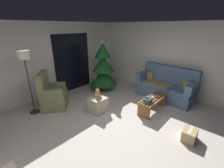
{
  "coord_description": "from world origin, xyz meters",
  "views": [
    {
      "loc": [
        -2.55,
        -1.92,
        2.35
      ],
      "look_at": [
        0.4,
        0.7,
        0.85
      ],
      "focal_mm": 24.53,
      "sensor_mm": 36.0,
      "label": 1
    }
  ],
  "objects_px": {
    "couch": "(165,87)",
    "remote_black": "(158,97)",
    "christmas_tree": "(103,68)",
    "cardboard_box_taped_mid_floor": "(190,135)",
    "book_stack": "(148,100)",
    "cell_phone": "(147,98)",
    "floor_lamp": "(25,61)",
    "teddy_bear_cream_by_tree": "(98,93)",
    "ottoman": "(98,105)",
    "armchair": "(52,96)",
    "remote_graphite": "(154,95)",
    "remote_white": "(152,97)",
    "coffee_table": "(153,103)",
    "remote_silver": "(150,99)",
    "teddy_bear_honey": "(98,94)"
  },
  "relations": [
    {
      "from": "couch",
      "to": "remote_black",
      "type": "distance_m",
      "value": 1.0
    },
    {
      "from": "christmas_tree",
      "to": "cardboard_box_taped_mid_floor",
      "type": "bearing_deg",
      "value": -103.43
    },
    {
      "from": "book_stack",
      "to": "christmas_tree",
      "type": "distance_m",
      "value": 2.32
    },
    {
      "from": "cell_phone",
      "to": "floor_lamp",
      "type": "xyz_separation_m",
      "value": [
        -2.04,
        2.48,
        0.99
      ]
    },
    {
      "from": "book_stack",
      "to": "teddy_bear_cream_by_tree",
      "type": "distance_m",
      "value": 1.96
    },
    {
      "from": "remote_black",
      "to": "book_stack",
      "type": "xyz_separation_m",
      "value": [
        -0.43,
        0.1,
        0.05
      ]
    },
    {
      "from": "book_stack",
      "to": "ottoman",
      "type": "xyz_separation_m",
      "value": [
        -0.8,
        1.15,
        -0.23
      ]
    },
    {
      "from": "cell_phone",
      "to": "armchair",
      "type": "distance_m",
      "value": 2.77
    },
    {
      "from": "remote_graphite",
      "to": "remote_white",
      "type": "relative_size",
      "value": 1.0
    },
    {
      "from": "remote_graphite",
      "to": "teddy_bear_cream_by_tree",
      "type": "height_order",
      "value": "remote_graphite"
    },
    {
      "from": "remote_black",
      "to": "christmas_tree",
      "type": "bearing_deg",
      "value": -124.4
    },
    {
      "from": "cell_phone",
      "to": "armchair",
      "type": "xyz_separation_m",
      "value": [
        -1.53,
        2.31,
        -0.11
      ]
    },
    {
      "from": "armchair",
      "to": "ottoman",
      "type": "distance_m",
      "value": 1.4
    },
    {
      "from": "coffee_table",
      "to": "remote_white",
      "type": "bearing_deg",
      "value": 43.44
    },
    {
      "from": "remote_black",
      "to": "remote_white",
      "type": "bearing_deg",
      "value": -90.83
    },
    {
      "from": "remote_graphite",
      "to": "remote_white",
      "type": "bearing_deg",
      "value": 152.2
    },
    {
      "from": "remote_white",
      "to": "book_stack",
      "type": "height_order",
      "value": "book_stack"
    },
    {
      "from": "book_stack",
      "to": "cell_phone",
      "type": "xyz_separation_m",
      "value": [
        -0.01,
        0.01,
        0.06
      ]
    },
    {
      "from": "coffee_table",
      "to": "ottoman",
      "type": "bearing_deg",
      "value": 133.23
    },
    {
      "from": "coffee_table",
      "to": "remote_graphite",
      "type": "distance_m",
      "value": 0.25
    },
    {
      "from": "cell_phone",
      "to": "ottoman",
      "type": "relative_size",
      "value": 0.33
    },
    {
      "from": "remote_silver",
      "to": "cardboard_box_taped_mid_floor",
      "type": "height_order",
      "value": "remote_silver"
    },
    {
      "from": "book_stack",
      "to": "teddy_bear_honey",
      "type": "height_order",
      "value": "teddy_bear_honey"
    },
    {
      "from": "teddy_bear_cream_by_tree",
      "to": "cardboard_box_taped_mid_floor",
      "type": "height_order",
      "value": "teddy_bear_cream_by_tree"
    },
    {
      "from": "coffee_table",
      "to": "floor_lamp",
      "type": "xyz_separation_m",
      "value": [
        -2.35,
        2.5,
        1.24
      ]
    },
    {
      "from": "book_stack",
      "to": "teddy_bear_cream_by_tree",
      "type": "bearing_deg",
      "value": 91.82
    },
    {
      "from": "cell_phone",
      "to": "armchair",
      "type": "relative_size",
      "value": 0.13
    },
    {
      "from": "christmas_tree",
      "to": "ottoman",
      "type": "relative_size",
      "value": 4.32
    },
    {
      "from": "coffee_table",
      "to": "remote_graphite",
      "type": "xyz_separation_m",
      "value": [
        0.2,
        0.07,
        0.14
      ]
    },
    {
      "from": "floor_lamp",
      "to": "cardboard_box_taped_mid_floor",
      "type": "distance_m",
      "value": 4.34
    },
    {
      "from": "teddy_bear_honey",
      "to": "book_stack",
      "type": "bearing_deg",
      "value": -55.16
    },
    {
      "from": "ottoman",
      "to": "teddy_bear_cream_by_tree",
      "type": "bearing_deg",
      "value": 46.48
    },
    {
      "from": "remote_silver",
      "to": "remote_graphite",
      "type": "bearing_deg",
      "value": -62.65
    },
    {
      "from": "armchair",
      "to": "teddy_bear_cream_by_tree",
      "type": "distance_m",
      "value": 1.56
    },
    {
      "from": "teddy_bear_cream_by_tree",
      "to": "cardboard_box_taped_mid_floor",
      "type": "bearing_deg",
      "value": -94.26
    },
    {
      "from": "remote_silver",
      "to": "christmas_tree",
      "type": "distance_m",
      "value": 2.25
    },
    {
      "from": "remote_silver",
      "to": "remote_white",
      "type": "xyz_separation_m",
      "value": [
        0.15,
        -0.01,
        0.0
      ]
    },
    {
      "from": "remote_silver",
      "to": "remote_white",
      "type": "relative_size",
      "value": 1.0
    },
    {
      "from": "cell_phone",
      "to": "teddy_bear_cream_by_tree",
      "type": "relative_size",
      "value": 0.5
    },
    {
      "from": "cell_phone",
      "to": "cardboard_box_taped_mid_floor",
      "type": "bearing_deg",
      "value": -98.5
    },
    {
      "from": "remote_black",
      "to": "ottoman",
      "type": "bearing_deg",
      "value": -77.44
    },
    {
      "from": "remote_white",
      "to": "cell_phone",
      "type": "relative_size",
      "value": 1.08
    },
    {
      "from": "ottoman",
      "to": "cardboard_box_taped_mid_floor",
      "type": "height_order",
      "value": "ottoman"
    },
    {
      "from": "remote_black",
      "to": "cardboard_box_taped_mid_floor",
      "type": "bearing_deg",
      "value": 25.1
    },
    {
      "from": "christmas_tree",
      "to": "armchair",
      "type": "xyz_separation_m",
      "value": [
        -2.07,
        0.09,
        -0.44
      ]
    },
    {
      "from": "armchair",
      "to": "teddy_bear_cream_by_tree",
      "type": "height_order",
      "value": "armchair"
    },
    {
      "from": "remote_silver",
      "to": "ottoman",
      "type": "height_order",
      "value": "ottoman"
    },
    {
      "from": "ottoman",
      "to": "remote_silver",
      "type": "bearing_deg",
      "value": -47.96
    },
    {
      "from": "ottoman",
      "to": "teddy_bear_honey",
      "type": "height_order",
      "value": "teddy_bear_honey"
    },
    {
      "from": "christmas_tree",
      "to": "remote_graphite",
      "type": "bearing_deg",
      "value": -91.04
    }
  ]
}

